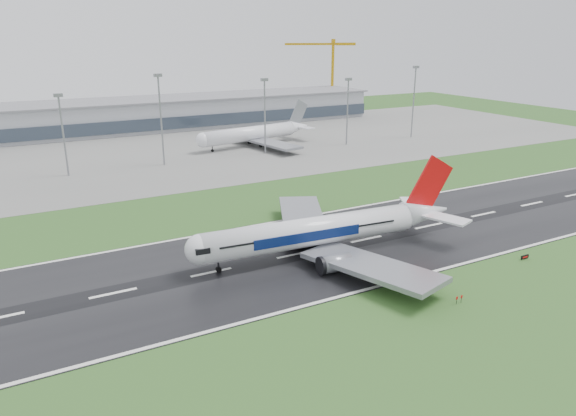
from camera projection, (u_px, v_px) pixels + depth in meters
ground at (366, 240)px, 128.98m from camera, size 520.00×520.00×0.00m
runway at (366, 239)px, 128.97m from camera, size 400.00×45.00×0.10m
apron at (197, 148)px, 233.60m from camera, size 400.00×130.00×0.08m
terminal at (160, 114)px, 281.50m from camera, size 240.00×36.00×15.00m
main_airliner at (330, 212)px, 118.05m from camera, size 70.45×67.58×19.41m
parked_airliner at (254, 126)px, 235.34m from camera, size 70.22×66.81×17.91m
tower_crane at (332, 75)px, 342.70m from camera, size 43.43×18.71×44.94m
runway_sign at (525, 257)px, 117.44m from camera, size 2.31×0.59×1.04m
floodmast_1 at (64, 137)px, 183.10m from camera, size 0.64×0.64×27.49m
floodmast_2 at (161, 122)px, 197.74m from camera, size 0.64×0.64×32.91m
floodmast_3 at (265, 118)px, 217.61m from camera, size 0.64×0.64×29.75m
floodmast_4 at (347, 113)px, 236.23m from camera, size 0.64×0.64×28.44m
floodmast_5 at (413, 104)px, 252.67m from camera, size 0.64×0.64×32.57m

